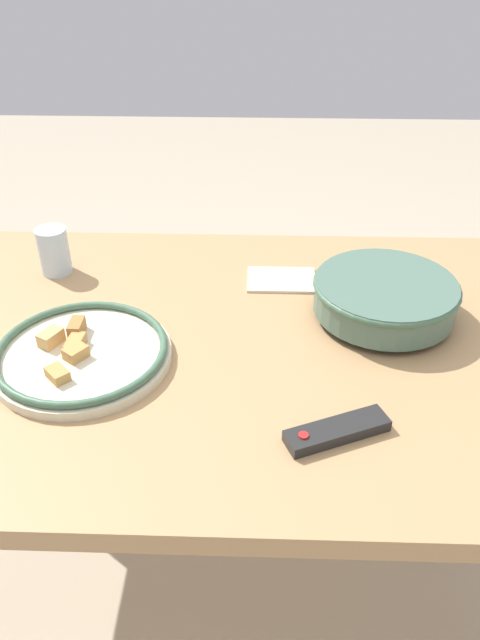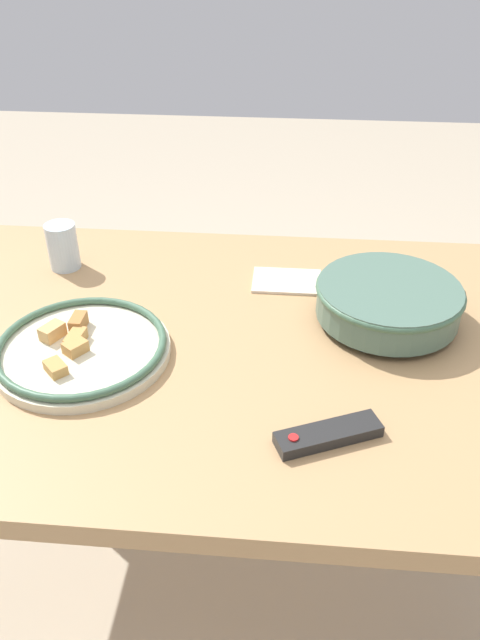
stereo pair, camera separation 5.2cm
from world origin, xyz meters
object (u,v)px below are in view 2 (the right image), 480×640
at_px(drinking_glass, 63,246).
at_px(tv_remote, 328,434).
at_px(food_plate, 81,348).
at_px(noodle_bowl, 388,300).

bearing_deg(drinking_glass, tv_remote, 139.38).
height_order(tv_remote, drinking_glass, drinking_glass).
height_order(food_plate, drinking_glass, drinking_glass).
bearing_deg(noodle_bowl, food_plate, 16.05).
distance_m(noodle_bowl, drinking_glass, 0.71).
relative_size(food_plate, drinking_glass, 3.08).
height_order(food_plate, tv_remote, food_plate).
bearing_deg(tv_remote, drinking_glass, 26.20).
height_order(noodle_bowl, drinking_glass, drinking_glass).
xyz_separation_m(noodle_bowl, tv_remote, (0.12, 0.33, -0.04)).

